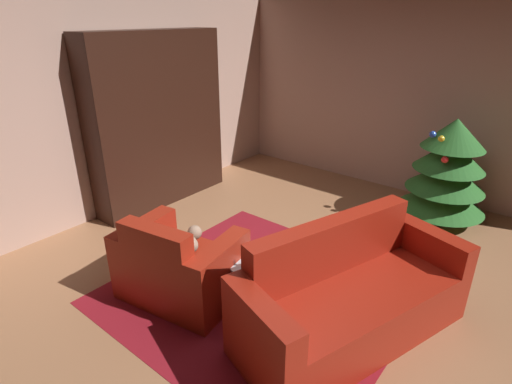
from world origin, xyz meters
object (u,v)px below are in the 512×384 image
bookshelf_unit (166,122)px  book_stack_on_table (265,253)px  bottle_on_table (265,259)px  coffee_table (265,264)px  armchair_red (179,267)px  couch_red (350,299)px  decorated_tree (447,171)px

bookshelf_unit → book_stack_on_table: (2.35, -0.94, -0.58)m
bottle_on_table → coffee_table: bearing=127.9°
armchair_red → couch_red: size_ratio=0.55×
book_stack_on_table → couch_red: bearing=6.9°
armchair_red → bottle_on_table: 0.83m
coffee_table → bottle_on_table: bottle_on_table is taller
bottle_on_table → armchair_red: bearing=-159.3°
coffee_table → decorated_tree: 2.68m
armchair_red → couch_red: (1.37, 0.53, 0.01)m
bookshelf_unit → bottle_on_table: (2.47, -1.09, -0.51)m
bookshelf_unit → couch_red: size_ratio=1.08×
bottle_on_table → decorated_tree: size_ratio=0.24×
bottle_on_table → book_stack_on_table: bearing=127.9°
couch_red → decorated_tree: bearing=90.4°
armchair_red → couch_red: bearing=21.0°
book_stack_on_table → bottle_on_table: bottle_on_table is taller
bookshelf_unit → couch_red: bearing=-15.3°
bookshelf_unit → armchair_red: size_ratio=1.96×
bookshelf_unit → book_stack_on_table: 2.60m
bookshelf_unit → coffee_table: size_ratio=3.41×
couch_red → coffee_table: 0.75m
armchair_red → bottle_on_table: (0.74, 0.28, 0.24)m
couch_red → coffee_table: couch_red is taller
book_stack_on_table → decorated_tree: bearing=73.9°
armchair_red → bottle_on_table: bearing=20.7°
coffee_table → bookshelf_unit: bearing=158.0°
coffee_table → decorated_tree: (0.72, 2.57, 0.26)m
bookshelf_unit → decorated_tree: bearing=27.5°
decorated_tree → bottle_on_table: bearing=-102.8°
armchair_red → book_stack_on_table: bearing=35.2°
couch_red → book_stack_on_table: 0.78m
couch_red → decorated_tree: size_ratio=1.59×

